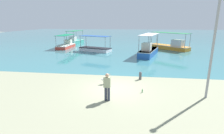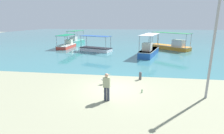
{
  "view_description": "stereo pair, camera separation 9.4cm",
  "coord_description": "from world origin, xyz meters",
  "px_view_note": "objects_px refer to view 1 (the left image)",
  "views": [
    {
      "loc": [
        1.28,
        -11.38,
        4.58
      ],
      "look_at": [
        -0.53,
        2.61,
        0.87
      ],
      "focal_mm": 28.0,
      "sensor_mm": 36.0,
      "label": 1
    },
    {
      "loc": [
        1.37,
        -11.37,
        4.58
      ],
      "look_at": [
        -0.53,
        2.61,
        0.87
      ],
      "focal_mm": 28.0,
      "sensor_mm": 36.0,
      "label": 2
    }
  ],
  "objects_px": {
    "fishing_boat_near_left": "(75,41)",
    "lamp_post": "(214,40)",
    "fishing_boat_far_left": "(66,45)",
    "glass_bottle": "(142,91)",
    "mooring_bollard": "(140,75)",
    "fishing_boat_center": "(95,48)",
    "fishing_boat_outer": "(171,46)",
    "fishing_boat_near_right": "(148,51)",
    "pelican": "(106,79)",
    "fisherman_standing": "(107,86)"
  },
  "relations": [
    {
      "from": "fishing_boat_near_left",
      "to": "lamp_post",
      "type": "relative_size",
      "value": 0.79
    },
    {
      "from": "fishing_boat_near_left",
      "to": "fishing_boat_far_left",
      "type": "relative_size",
      "value": 1.0
    },
    {
      "from": "fishing_boat_far_left",
      "to": "glass_bottle",
      "type": "relative_size",
      "value": 18.6
    },
    {
      "from": "fishing_boat_far_left",
      "to": "mooring_bollard",
      "type": "bearing_deg",
      "value": -51.74
    },
    {
      "from": "fishing_boat_center",
      "to": "fishing_boat_outer",
      "type": "distance_m",
      "value": 12.61
    },
    {
      "from": "fishing_boat_near_right",
      "to": "mooring_bollard",
      "type": "relative_size",
      "value": 9.63
    },
    {
      "from": "pelican",
      "to": "mooring_bollard",
      "type": "distance_m",
      "value": 2.96
    },
    {
      "from": "fishing_boat_outer",
      "to": "fishing_boat_near_right",
      "type": "distance_m",
      "value": 7.28
    },
    {
      "from": "lamp_post",
      "to": "mooring_bollard",
      "type": "distance_m",
      "value": 5.87
    },
    {
      "from": "fishing_boat_center",
      "to": "fishing_boat_far_left",
      "type": "xyz_separation_m",
      "value": [
        -5.88,
        2.83,
        0.06
      ]
    },
    {
      "from": "pelican",
      "to": "glass_bottle",
      "type": "height_order",
      "value": "pelican"
    },
    {
      "from": "fishing_boat_near_right",
      "to": "pelican",
      "type": "relative_size",
      "value": 7.94
    },
    {
      "from": "lamp_post",
      "to": "pelican",
      "type": "bearing_deg",
      "value": 166.55
    },
    {
      "from": "lamp_post",
      "to": "mooring_bollard",
      "type": "relative_size",
      "value": 9.62
    },
    {
      "from": "fishing_boat_outer",
      "to": "glass_bottle",
      "type": "bearing_deg",
      "value": -105.76
    },
    {
      "from": "fishing_boat_near_right",
      "to": "fishing_boat_near_left",
      "type": "bearing_deg",
      "value": 140.68
    },
    {
      "from": "fishing_boat_near_left",
      "to": "lamp_post",
      "type": "distance_m",
      "value": 30.7
    },
    {
      "from": "lamp_post",
      "to": "fisherman_standing",
      "type": "bearing_deg",
      "value": -168.56
    },
    {
      "from": "fishing_boat_outer",
      "to": "fishing_boat_near_right",
      "type": "xyz_separation_m",
      "value": [
        -4.12,
        -6.0,
        0.04
      ]
    },
    {
      "from": "lamp_post",
      "to": "fishing_boat_far_left",
      "type": "bearing_deg",
      "value": 131.15
    },
    {
      "from": "lamp_post",
      "to": "fishing_boat_center",
      "type": "bearing_deg",
      "value": 123.48
    },
    {
      "from": "fishing_boat_near_left",
      "to": "mooring_bollard",
      "type": "height_order",
      "value": "fishing_boat_near_left"
    },
    {
      "from": "fishing_boat_outer",
      "to": "fishing_boat_far_left",
      "type": "height_order",
      "value": "fishing_boat_outer"
    },
    {
      "from": "pelican",
      "to": "fishing_boat_near_left",
      "type": "bearing_deg",
      "value": 113.91
    },
    {
      "from": "fishing_boat_center",
      "to": "pelican",
      "type": "distance_m",
      "value": 15.0
    },
    {
      "from": "fishing_boat_near_right",
      "to": "fisherman_standing",
      "type": "bearing_deg",
      "value": -103.1
    },
    {
      "from": "fishing_boat_far_left",
      "to": "lamp_post",
      "type": "bearing_deg",
      "value": -48.85
    },
    {
      "from": "fishing_boat_center",
      "to": "pelican",
      "type": "xyz_separation_m",
      "value": [
        4.04,
        -14.45,
        -0.1
      ]
    },
    {
      "from": "fishing_boat_far_left",
      "to": "fishing_boat_center",
      "type": "bearing_deg",
      "value": -25.74
    },
    {
      "from": "mooring_bollard",
      "to": "glass_bottle",
      "type": "relative_size",
      "value": 2.44
    },
    {
      "from": "glass_bottle",
      "to": "fishing_boat_near_left",
      "type": "bearing_deg",
      "value": 117.8
    },
    {
      "from": "fishing_boat_outer",
      "to": "fisherman_standing",
      "type": "relative_size",
      "value": 3.7
    },
    {
      "from": "lamp_post",
      "to": "mooring_bollard",
      "type": "xyz_separation_m",
      "value": [
        -3.94,
        2.96,
        -3.18
      ]
    },
    {
      "from": "glass_bottle",
      "to": "fishing_boat_center",
      "type": "bearing_deg",
      "value": 113.1
    },
    {
      "from": "fisherman_standing",
      "to": "glass_bottle",
      "type": "height_order",
      "value": "fisherman_standing"
    },
    {
      "from": "fisherman_standing",
      "to": "glass_bottle",
      "type": "xyz_separation_m",
      "value": [
        2.11,
        1.48,
        -0.8
      ]
    },
    {
      "from": "fishing_boat_near_left",
      "to": "fishing_boat_far_left",
      "type": "xyz_separation_m",
      "value": [
        0.62,
        -6.48,
        -0.07
      ]
    },
    {
      "from": "fishing_boat_far_left",
      "to": "mooring_bollard",
      "type": "distance_m",
      "value": 20.24
    },
    {
      "from": "fishing_boat_near_left",
      "to": "fishing_boat_far_left",
      "type": "bearing_deg",
      "value": -84.53
    },
    {
      "from": "fishing_boat_center",
      "to": "pelican",
      "type": "bearing_deg",
      "value": -74.39
    },
    {
      "from": "fishing_boat_outer",
      "to": "fishing_boat_near_left",
      "type": "bearing_deg",
      "value": 162.47
    },
    {
      "from": "fishing_boat_center",
      "to": "fishing_boat_near_left",
      "type": "xyz_separation_m",
      "value": [
        -6.5,
        9.32,
        0.13
      ]
    },
    {
      "from": "fishing_boat_near_left",
      "to": "fishing_boat_near_right",
      "type": "xyz_separation_m",
      "value": [
        14.51,
        -11.89,
        0.08
      ]
    },
    {
      "from": "mooring_bollard",
      "to": "glass_bottle",
      "type": "distance_m",
      "value": 2.71
    },
    {
      "from": "fishing_boat_far_left",
      "to": "pelican",
      "type": "xyz_separation_m",
      "value": [
        9.92,
        -17.28,
        -0.16
      ]
    },
    {
      "from": "fishing_boat_center",
      "to": "fishing_boat_outer",
      "type": "relative_size",
      "value": 0.86
    },
    {
      "from": "fishing_boat_outer",
      "to": "lamp_post",
      "type": "xyz_separation_m",
      "value": [
        -1.54,
        -19.45,
        2.88
      ]
    },
    {
      "from": "fishing_boat_center",
      "to": "fishing_boat_far_left",
      "type": "height_order",
      "value": "fishing_boat_center"
    },
    {
      "from": "fishing_boat_near_left",
      "to": "pelican",
      "type": "bearing_deg",
      "value": -66.09
    },
    {
      "from": "lamp_post",
      "to": "fishing_boat_near_right",
      "type": "bearing_deg",
      "value": 100.86
    }
  ]
}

